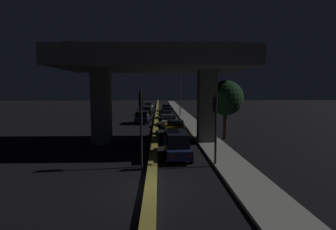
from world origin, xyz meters
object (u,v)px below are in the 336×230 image
Objects in this scene: car_taxi_yellow_second at (175,128)px; car_dark_blue_lead_oncoming at (142,117)px; traffic_light_right_of_median at (216,117)px; car_dark_blue_lead at (177,144)px; car_dark_blue_sixth at (166,108)px; car_dark_green_fifth at (168,111)px; car_black_second_oncoming at (147,111)px; motorcycle_red_filtering_near at (165,146)px; car_silver_third at (169,121)px; traffic_light_left_of_median at (141,114)px; car_grey_fourth at (167,115)px; pedestrian_on_sidewalk at (212,128)px; car_silver_third_oncoming at (149,106)px; street_lamp at (179,90)px.

car_dark_blue_lead_oncoming is at bearing 20.32° from car_taxi_yellow_second.
traffic_light_right_of_median reaches higher than car_dark_blue_lead.
car_taxi_yellow_second is (0.36, 8.87, -0.17)m from car_dark_blue_lead.
car_dark_green_fifth is at bearing -178.61° from car_dark_blue_sixth.
motorcycle_red_filtering_near is (2.78, -30.10, -0.12)m from car_black_second_oncoming.
car_silver_third is 1.09× the size of car_black_second_oncoming.
traffic_light_right_of_median is 33.38m from car_dark_green_fifth.
traffic_light_left_of_median reaches higher than car_grey_fourth.
pedestrian_on_sidewalk is at bearing -41.48° from motorcycle_red_filtering_near.
traffic_light_right_of_median is 21.85m from car_dark_blue_lead_oncoming.
car_black_second_oncoming is (-3.59, 31.32, -0.23)m from car_dark_blue_lead.
pedestrian_on_sidewalk is at bearing 14.49° from car_silver_third_oncoming.
pedestrian_on_sidewalk is (3.90, -16.46, 0.27)m from car_grey_fourth.
traffic_light_left_of_median is at bearing 175.22° from car_dark_blue_sixth.
traffic_light_left_of_median is 2.81× the size of pedestrian_on_sidewalk.
car_dark_blue_lead_oncoming is 12.42m from car_black_second_oncoming.
car_silver_third is at bearing -99.66° from street_lamp.
car_taxi_yellow_second is 0.89× the size of car_silver_third.
street_lamp is at bearing 64.93° from car_black_second_oncoming.
street_lamp is 28.72m from car_dark_blue_lead.
car_dark_blue_lead_oncoming reaches higher than car_dark_green_fifth.
car_dark_blue_sixth is (-0.18, 28.56, 0.01)m from car_taxi_yellow_second.
motorcycle_red_filtering_near is at bearing 11.48° from car_dark_blue_lead_oncoming.
street_lamp is 1.93× the size of car_black_second_oncoming.
traffic_light_right_of_median reaches higher than car_dark_green_fifth.
car_taxi_yellow_second is at bearing -175.86° from car_grey_fourth.
traffic_light_left_of_median is 1.01× the size of car_dark_blue_sixth.
car_dark_blue_lead_oncoming reaches higher than car_taxi_yellow_second.
car_silver_third is (0.08, 15.66, -0.24)m from car_dark_blue_lead.
traffic_light_right_of_median is at bearing -133.25° from car_dark_blue_lead.
traffic_light_left_of_median reaches higher than car_black_second_oncoming.
pedestrian_on_sidewalk is at bearing -29.73° from car_dark_blue_lead.
traffic_light_right_of_median is 11.30m from car_taxi_yellow_second.
car_dark_blue_lead is 37.43m from car_dark_blue_sixth.
street_lamp is at bearing -5.75° from car_dark_blue_lead.
traffic_light_left_of_median is 1.17× the size of car_taxi_yellow_second.
car_dark_blue_lead_oncoming is at bearing 93.45° from traffic_light_left_of_median.
traffic_light_left_of_median is at bearing 164.44° from car_taxi_yellow_second.
car_dark_blue_lead is 15.66m from car_silver_third.
pedestrian_on_sidewalk is (3.89, 7.16, 0.07)m from car_dark_blue_lead.
traffic_light_right_of_median is 1.11× the size of car_taxi_yellow_second.
motorcycle_red_filtering_near is at bearing 6.77° from car_silver_third_oncoming.
car_dark_green_fifth is 1.06× the size of car_black_second_oncoming.
car_silver_third_oncoming is (-3.95, 6.88, 0.04)m from car_dark_blue_sixth.
car_dark_blue_sixth is at bearing 149.92° from car_black_second_oncoming.
car_dark_blue_lead_oncoming is at bearing 5.97° from motorcycle_red_filtering_near.
street_lamp is 17.46m from car_silver_third_oncoming.
car_dark_green_fifth is at bearing 85.13° from traffic_light_left_of_median.
traffic_light_right_of_median is 9.56m from pedestrian_on_sidewalk.
car_black_second_oncoming is at bearing 5.31° from car_dark_blue_lead.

